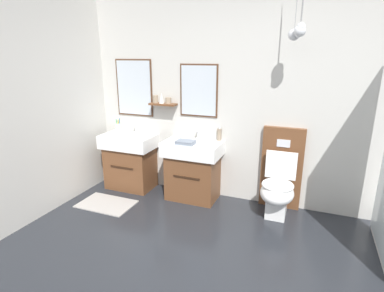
{
  "coord_description": "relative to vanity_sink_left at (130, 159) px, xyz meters",
  "views": [
    {
      "loc": [
        0.49,
        -1.61,
        1.8
      ],
      "look_at": [
        -0.8,
        1.63,
        0.76
      ],
      "focal_mm": 28.64,
      "sensor_mm": 36.0,
      "label": 1
    }
  ],
  "objects": [
    {
      "name": "bath_mat",
      "position": [
        -0.0,
        -0.59,
        -0.4
      ],
      "size": [
        0.68,
        0.44,
        0.01
      ],
      "primitive_type": "cube",
      "color": "#9E9993",
      "rests_on": "ground"
    },
    {
      "name": "toilet",
      "position": [
        2.01,
        0.0,
        -0.03
      ],
      "size": [
        0.48,
        0.62,
        1.0
      ],
      "color": "brown",
      "rests_on": "ground"
    },
    {
      "name": "soap_dispenser",
      "position": [
        1.23,
        0.17,
        0.44
      ],
      "size": [
        0.06,
        0.06,
        0.19
      ],
      "color": "gray",
      "rests_on": "vanity_sink_right"
    },
    {
      "name": "folded_hand_towel",
      "position": [
        0.9,
        -0.14,
        0.38
      ],
      "size": [
        0.22,
        0.16,
        0.04
      ],
      "primitive_type": "cube",
      "color": "gray",
      "rests_on": "vanity_sink_right"
    },
    {
      "name": "vanity_sink_left",
      "position": [
        0.0,
        0.0,
        0.0
      ],
      "size": [
        0.72,
        0.48,
        0.77
      ],
      "color": "brown",
      "rests_on": "ground"
    },
    {
      "name": "tap_on_left_sink",
      "position": [
        -0.0,
        0.17,
        0.43
      ],
      "size": [
        0.03,
        0.13,
        0.11
      ],
      "color": "silver",
      "rests_on": "vanity_sink_left"
    },
    {
      "name": "wall_back",
      "position": [
        1.78,
        0.26,
        0.93
      ],
      "size": [
        4.87,
        0.53,
        2.67
      ],
      "color": "beige",
      "rests_on": "ground"
    },
    {
      "name": "vanity_sink_right",
      "position": [
        0.94,
        0.0,
        0.0
      ],
      "size": [
        0.72,
        0.48,
        0.77
      ],
      "color": "brown",
      "rests_on": "ground"
    },
    {
      "name": "tap_on_right_sink",
      "position": [
        0.94,
        0.17,
        0.43
      ],
      "size": [
        0.03,
        0.13,
        0.11
      ],
      "color": "silver",
      "rests_on": "vanity_sink_right"
    },
    {
      "name": "toothbrush_cup",
      "position": [
        -0.28,
        0.16,
        0.42
      ],
      "size": [
        0.07,
        0.07,
        0.2
      ],
      "color": "silver",
      "rests_on": "vanity_sink_left"
    }
  ]
}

